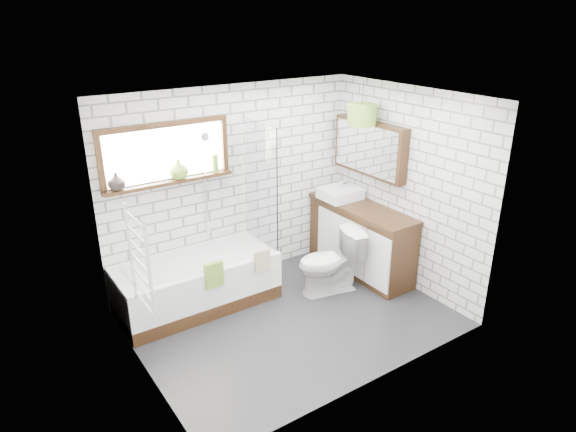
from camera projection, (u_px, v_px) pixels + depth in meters
floor at (292, 319)px, 5.90m from camera, size 3.40×2.60×0.01m
ceiling at (293, 99)px, 4.96m from camera, size 3.40×2.60×0.01m
wall_back at (233, 186)px, 6.43m from camera, size 3.40×0.01×2.50m
wall_front at (378, 266)px, 4.43m from camera, size 3.40×0.01×2.50m
wall_left at (134, 260)px, 4.54m from camera, size 0.01×2.60×2.50m
wall_right at (406, 189)px, 6.32m from camera, size 0.01×2.60×2.50m
window at (167, 154)px, 5.75m from camera, size 1.52×0.16×0.68m
towel_radiator at (140, 263)px, 4.58m from camera, size 0.06×0.52×1.00m
mirror_cabinet at (370, 148)px, 6.58m from camera, size 0.16×1.20×0.70m
shower_riser at (206, 185)px, 6.15m from camera, size 0.02×0.02×1.30m
bathtub at (197, 283)px, 6.07m from camera, size 1.86×0.82×0.60m
shower_screen at (261, 185)px, 6.15m from camera, size 0.02×0.72×1.50m
towel_green at (214, 275)px, 5.67m from camera, size 0.22×0.06×0.30m
towel_beige at (262, 260)px, 6.00m from camera, size 0.20×0.05×0.26m
vanity at (361, 239)px, 6.83m from camera, size 0.53×1.63×0.94m
basin at (340, 193)px, 6.90m from camera, size 0.50×0.44×0.15m
tap at (349, 187)px, 6.96m from camera, size 0.03×0.03×0.15m
toilet at (330, 262)px, 6.34m from camera, size 0.61×0.87×0.81m
vase_olive at (179, 171)px, 5.86m from camera, size 0.28×0.28×0.23m
vase_dark at (117, 183)px, 5.50m from camera, size 0.21×0.21×0.19m
bottle at (215, 165)px, 6.11m from camera, size 0.09×0.09×0.21m
pendant at (362, 115)px, 6.32m from camera, size 0.35×0.35×0.26m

